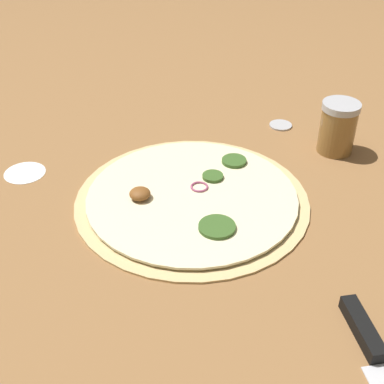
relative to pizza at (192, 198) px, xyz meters
name	(u,v)px	position (x,y,z in m)	size (l,w,h in m)	color
ground_plane	(192,201)	(0.00, 0.00, -0.01)	(3.00, 3.00, 0.00)	olive
pizza	(192,198)	(0.00, 0.00, 0.00)	(0.37, 0.37, 0.03)	#D6B77A
spice_jar	(338,127)	(-0.26, 0.15, 0.04)	(0.07, 0.07, 0.09)	olive
loose_cap	(281,124)	(-0.30, 0.03, 0.00)	(0.04, 0.04, 0.01)	#B2B2B7
flour_patch	(25,173)	(0.07, -0.29, 0.00)	(0.07, 0.07, 0.00)	white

